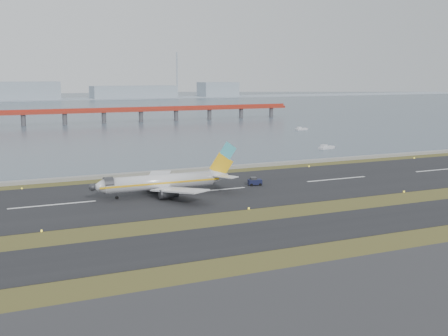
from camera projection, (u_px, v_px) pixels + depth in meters
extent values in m
plane|color=#3B4518|center=(264.00, 217.00, 120.23)|extent=(1000.00, 1000.00, 0.00)
cube|color=black|center=(294.00, 231.00, 109.42)|extent=(1000.00, 18.00, 0.10)
cube|color=black|center=(210.00, 191.00, 147.21)|extent=(1000.00, 45.00, 0.10)
cube|color=gray|center=(173.00, 171.00, 174.12)|extent=(1000.00, 2.50, 1.00)
cube|color=#414F5D|center=(35.00, 107.00, 534.05)|extent=(1400.00, 800.00, 1.30)
cube|color=#A32A1C|center=(104.00, 111.00, 351.99)|extent=(260.00, 5.00, 1.60)
cube|color=#A32A1C|center=(104.00, 109.00, 351.75)|extent=(260.00, 0.40, 1.40)
cylinder|color=#4C4C51|center=(104.00, 118.00, 352.73)|extent=(2.80, 2.80, 7.00)
cylinder|color=#4C4C51|center=(241.00, 114.00, 391.58)|extent=(2.80, 2.80, 7.00)
cube|color=#94A2B0|center=(21.00, 100.00, 677.99)|extent=(1400.00, 80.00, 1.00)
cube|color=#94A2B0|center=(29.00, 91.00, 680.23)|extent=(70.00, 35.00, 22.00)
cube|color=#94A2B0|center=(134.00, 92.00, 733.33)|extent=(110.00, 35.00, 16.00)
cube|color=#94A2B0|center=(218.00, 89.00, 781.55)|extent=(50.00, 35.00, 20.00)
cylinder|color=#94A2B0|center=(177.00, 75.00, 753.99)|extent=(1.80, 1.80, 60.00)
cylinder|color=silver|center=(160.00, 182.00, 141.02)|extent=(28.00, 3.80, 3.80)
cone|color=silver|center=(98.00, 187.00, 134.70)|extent=(3.20, 3.80, 3.80)
cone|color=silver|center=(219.00, 176.00, 147.52)|extent=(5.00, 3.80, 3.80)
cube|color=yellow|center=(162.00, 183.00, 139.29)|extent=(31.00, 0.06, 0.45)
cube|color=yellow|center=(157.00, 181.00, 142.74)|extent=(31.00, 0.06, 0.45)
cube|color=silver|center=(179.00, 190.00, 134.37)|extent=(11.31, 15.89, 1.66)
cube|color=silver|center=(158.00, 178.00, 149.67)|extent=(11.31, 15.89, 1.66)
cylinder|color=#323236|center=(169.00, 194.00, 136.13)|extent=(4.20, 2.10, 2.10)
cylinder|color=#323236|center=(155.00, 185.00, 146.93)|extent=(4.20, 2.10, 2.10)
cube|color=yellow|center=(221.00, 165.00, 147.37)|extent=(6.80, 0.35, 6.85)
cube|color=#46B8C8|center=(228.00, 151.00, 147.53)|extent=(4.85, 0.37, 4.90)
cube|color=silver|center=(226.00, 176.00, 144.14)|extent=(5.64, 6.80, 0.22)
cube|color=silver|center=(214.00, 172.00, 150.98)|extent=(5.64, 6.80, 0.22)
cylinder|color=black|center=(117.00, 198.00, 137.07)|extent=(0.80, 0.28, 0.80)
cylinder|color=black|center=(169.00, 195.00, 139.59)|extent=(1.00, 0.38, 1.00)
cylinder|color=black|center=(162.00, 191.00, 144.63)|extent=(1.00, 0.38, 1.00)
cube|color=#121633|center=(255.00, 182.00, 154.18)|extent=(4.00, 2.75, 1.37)
cube|color=#323236|center=(253.00, 179.00, 153.93)|extent=(1.91, 2.00, 0.80)
cylinder|color=black|center=(251.00, 185.00, 153.13)|extent=(0.85, 0.50, 0.80)
cylinder|color=black|center=(250.00, 184.00, 154.89)|extent=(0.85, 0.50, 0.80)
cylinder|color=black|center=(260.00, 185.00, 153.68)|extent=(0.85, 0.50, 0.80)
cylinder|color=black|center=(258.00, 183.00, 155.44)|extent=(0.85, 0.50, 0.80)
cube|color=silver|center=(327.00, 148.00, 230.63)|extent=(8.31, 4.77, 1.02)
cube|color=silver|center=(324.00, 146.00, 229.36)|extent=(2.71, 2.41, 1.02)
cube|color=silver|center=(301.00, 129.00, 309.82)|extent=(7.70, 3.69, 0.95)
cube|color=silver|center=(299.00, 128.00, 308.78)|extent=(2.40, 2.06, 0.95)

